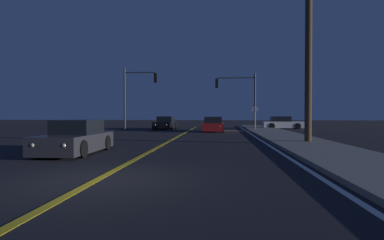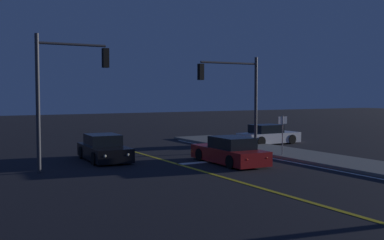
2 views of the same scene
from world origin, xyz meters
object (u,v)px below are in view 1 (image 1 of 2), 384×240
Objects in this scene: car_following_oncoming_charcoal at (76,139)px; traffic_signal_far_left at (136,89)px; car_side_waiting_black at (166,124)px; traffic_signal_near_right at (240,92)px; car_parked_curb_red at (213,125)px; utility_pole_right at (309,39)px; car_lead_oncoming_white at (282,123)px; street_sign_corner at (255,115)px.

traffic_signal_far_left reaches higher than car_following_oncoming_charcoal.
car_side_waiting_black is 4.83m from traffic_signal_far_left.
traffic_signal_far_left reaches higher than car_side_waiting_black.
car_parked_curb_red is at bearing 51.47° from traffic_signal_near_right.
car_lead_oncoming_white is at bearing 83.38° from utility_pole_right.
car_lead_oncoming_white is 6.75m from street_sign_corner.
utility_pole_right is at bearing 124.61° from car_side_waiting_black.
car_lead_oncoming_white is 0.93× the size of car_parked_curb_red.
car_parked_curb_red is 2.09× the size of street_sign_corner.
car_parked_curb_red is (5.08, -4.10, 0.00)m from car_side_waiting_black.
car_following_oncoming_charcoal is at bearing -29.41° from car_lead_oncoming_white.
car_lead_oncoming_white is (12.39, 2.04, -0.00)m from car_side_waiting_black.
car_parked_curb_red is 5.25m from traffic_signal_near_right.
car_following_oncoming_charcoal is 0.40× the size of utility_pole_right.
traffic_signal_far_left reaches higher than street_sign_corner.
traffic_signal_near_right is (7.69, -0.83, 3.17)m from car_side_waiting_black.
traffic_signal_near_right is 0.52× the size of utility_pole_right.
utility_pole_right reaches higher than traffic_signal_near_right.
utility_pole_right is at bearing -155.19° from car_following_oncoming_charcoal.
car_following_oncoming_charcoal is (-5.20, -17.27, -0.00)m from car_parked_curb_red.
car_parked_curb_red is 0.44× the size of utility_pole_right.
car_side_waiting_black is at bearing 121.92° from utility_pole_right.
traffic_signal_far_left is 2.67× the size of street_sign_corner.
car_following_oncoming_charcoal is (-12.51, -23.41, 0.00)m from car_lead_oncoming_white.
utility_pole_right is (5.16, -12.34, 4.92)m from car_parked_curb_red.
car_side_waiting_black is at bearing 157.69° from street_sign_corner.
utility_pole_right is at bearing -47.95° from traffic_signal_far_left.
street_sign_corner is at bearing 96.23° from utility_pole_right.
traffic_signal_near_right reaches higher than car_lead_oncoming_white.
car_parked_curb_red is (-7.31, -6.14, 0.00)m from car_lead_oncoming_white.
street_sign_corner is at bearing 8.18° from car_parked_curb_red.
utility_pole_right is (10.24, -16.44, 4.92)m from car_side_waiting_black.
utility_pole_right is at bearing -66.28° from car_parked_curb_red.
car_parked_curb_red is at bearing -172.84° from street_sign_corner.
car_side_waiting_black and car_parked_curb_red have the same top height.
street_sign_corner is (8.97, 17.75, 0.95)m from car_following_oncoming_charcoal.
car_following_oncoming_charcoal is 19.60m from traffic_signal_far_left.
utility_pole_right is at bearing -83.77° from street_sign_corner.
utility_pole_right reaches higher than car_following_oncoming_charcoal.
traffic_signal_near_right is at bearing -59.94° from car_lead_oncoming_white.
car_lead_oncoming_white is 6.35m from traffic_signal_near_right.
street_sign_corner is (8.84, -3.63, 0.95)m from car_side_waiting_black.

